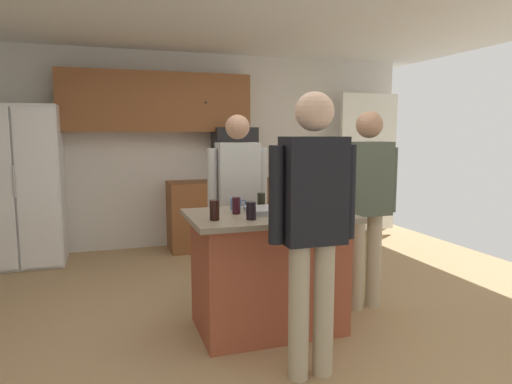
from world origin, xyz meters
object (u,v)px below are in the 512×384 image
(microwave_over_range, at_px, (234,139))
(kitchen_island, at_px, (268,270))
(person_guest_left, at_px, (238,193))
(glass_pilsner, at_px, (215,210))
(glass_short_whisky, at_px, (261,201))
(glass_dark_ale, at_px, (251,211))
(person_guest_by_door, at_px, (367,196))
(refrigerator, at_px, (21,186))
(glass_stout_tall, at_px, (309,198))
(person_elder_center, at_px, (313,215))
(serving_tray, at_px, (276,210))
(mug_blue_stoneware, at_px, (236,204))
(mug_ceramic_white, at_px, (304,201))
(tumbler_amber, at_px, (236,206))

(microwave_over_range, height_order, kitchen_island, microwave_over_range)
(person_guest_left, xyz_separation_m, glass_pilsner, (-0.43, -0.92, 0.01))
(person_guest_left, distance_m, glass_short_whisky, 0.53)
(glass_dark_ale, bearing_deg, person_guest_by_door, 16.48)
(kitchen_island, height_order, glass_short_whisky, glass_short_whisky)
(refrigerator, height_order, glass_stout_tall, refrigerator)
(kitchen_island, relative_size, person_elder_center, 0.69)
(serving_tray, bearing_deg, glass_stout_tall, 29.64)
(refrigerator, height_order, mug_blue_stoneware, refrigerator)
(person_elder_center, height_order, mug_ceramic_white, person_elder_center)
(kitchen_island, bearing_deg, person_guest_by_door, 7.70)
(microwave_over_range, height_order, glass_dark_ale, microwave_over_range)
(microwave_over_range, bearing_deg, glass_pilsner, -108.14)
(person_elder_center, relative_size, glass_pilsner, 12.33)
(person_elder_center, distance_m, glass_dark_ale, 0.60)
(glass_stout_tall, bearing_deg, glass_pilsner, -157.17)
(kitchen_island, distance_m, glass_pilsner, 0.71)
(person_guest_left, xyz_separation_m, tumbler_amber, (-0.22, -0.73, 0.00))
(tumbler_amber, distance_m, glass_dark_ale, 0.26)
(mug_blue_stoneware, bearing_deg, person_elder_center, -78.59)
(microwave_over_range, xyz_separation_m, person_guest_by_door, (0.48, -2.55, -0.45))
(glass_short_whisky, distance_m, glass_pilsner, 0.62)
(glass_pilsner, relative_size, mug_ceramic_white, 1.12)
(person_guest_left, bearing_deg, refrigerator, -132.08)
(refrigerator, xyz_separation_m, person_guest_left, (2.11, -1.79, 0.06))
(refrigerator, height_order, tumbler_amber, refrigerator)
(mug_ceramic_white, bearing_deg, kitchen_island, -157.81)
(microwave_over_range, bearing_deg, glass_stout_tall, -90.35)
(person_elder_center, bearing_deg, kitchen_island, -0.00)
(person_elder_center, height_order, glass_pilsner, person_elder_center)
(mug_blue_stoneware, distance_m, glass_dark_ale, 0.45)
(glass_dark_ale, bearing_deg, glass_pilsner, 166.35)
(tumbler_amber, bearing_deg, mug_blue_stoneware, 75.10)
(person_guest_left, relative_size, mug_ceramic_white, 13.24)
(mug_blue_stoneware, distance_m, serving_tray, 0.35)
(refrigerator, xyz_separation_m, glass_dark_ale, (1.93, -2.77, 0.06))
(person_guest_by_door, bearing_deg, mug_ceramic_white, -9.76)
(tumbler_amber, relative_size, glass_short_whisky, 1.03)
(refrigerator, xyz_separation_m, person_elder_center, (2.14, -3.33, 0.11))
(microwave_over_range, height_order, mug_blue_stoneware, microwave_over_range)
(mug_blue_stoneware, distance_m, mug_ceramic_white, 0.56)
(glass_stout_tall, xyz_separation_m, mug_ceramic_white, (-0.09, -0.08, -0.01))
(glass_short_whisky, height_order, glass_pilsner, glass_pilsner)
(mug_ceramic_white, bearing_deg, tumbler_amber, -169.76)
(glass_short_whisky, bearing_deg, serving_tray, -79.99)
(person_guest_left, relative_size, person_elder_center, 0.96)
(person_guest_left, distance_m, mug_ceramic_white, 0.74)
(person_elder_center, bearing_deg, glass_dark_ale, 20.27)
(glass_pilsner, bearing_deg, mug_ceramic_white, 20.10)
(glass_stout_tall, bearing_deg, person_elder_center, -113.68)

